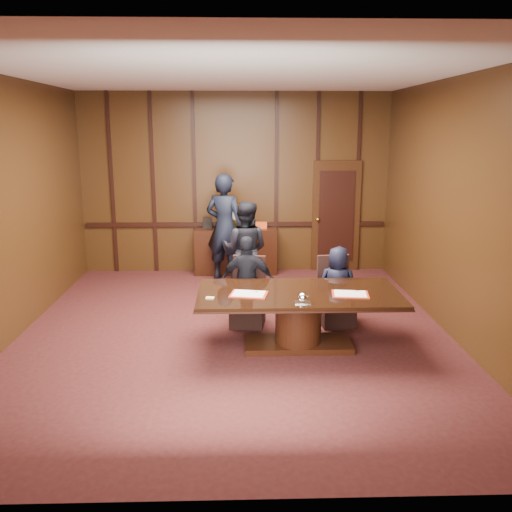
{
  "coord_description": "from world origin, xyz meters",
  "views": [
    {
      "loc": [
        0.09,
        -7.16,
        2.83
      ],
      "look_at": [
        0.31,
        0.3,
        1.05
      ],
      "focal_mm": 38.0,
      "sensor_mm": 36.0,
      "label": 1
    }
  ],
  "objects_px": {
    "witness_right": "(245,250)",
    "witness_left": "(225,227)",
    "signatory_left": "(248,282)",
    "signatory_right": "(338,286)",
    "sideboard": "(236,249)",
    "conference_table": "(298,310)"
  },
  "relations": [
    {
      "from": "witness_left",
      "to": "signatory_right",
      "type": "bearing_deg",
      "value": 146.16
    },
    {
      "from": "witness_left",
      "to": "witness_right",
      "type": "relative_size",
      "value": 1.23
    },
    {
      "from": "sideboard",
      "to": "witness_left",
      "type": "bearing_deg",
      "value": -112.98
    },
    {
      "from": "signatory_left",
      "to": "witness_left",
      "type": "distance_m",
      "value": 2.54
    },
    {
      "from": "conference_table",
      "to": "witness_left",
      "type": "height_order",
      "value": "witness_left"
    },
    {
      "from": "sideboard",
      "to": "signatory_left",
      "type": "height_order",
      "value": "sideboard"
    },
    {
      "from": "conference_table",
      "to": "witness_right",
      "type": "bearing_deg",
      "value": 106.71
    },
    {
      "from": "signatory_left",
      "to": "witness_left",
      "type": "xyz_separation_m",
      "value": [
        -0.39,
        2.48,
        0.34
      ]
    },
    {
      "from": "sideboard",
      "to": "signatory_right",
      "type": "height_order",
      "value": "sideboard"
    },
    {
      "from": "signatory_left",
      "to": "signatory_right",
      "type": "bearing_deg",
      "value": -175.8
    },
    {
      "from": "conference_table",
      "to": "witness_left",
      "type": "bearing_deg",
      "value": 107.57
    },
    {
      "from": "sideboard",
      "to": "witness_right",
      "type": "bearing_deg",
      "value": -83.73
    },
    {
      "from": "conference_table",
      "to": "witness_right",
      "type": "xyz_separation_m",
      "value": [
        -0.67,
        2.23,
        0.31
      ]
    },
    {
      "from": "conference_table",
      "to": "witness_right",
      "type": "height_order",
      "value": "witness_right"
    },
    {
      "from": "conference_table",
      "to": "witness_left",
      "type": "relative_size",
      "value": 1.3
    },
    {
      "from": "witness_right",
      "to": "witness_left",
      "type": "bearing_deg",
      "value": -55.31
    },
    {
      "from": "sideboard",
      "to": "signatory_right",
      "type": "relative_size",
      "value": 1.36
    },
    {
      "from": "signatory_right",
      "to": "witness_left",
      "type": "height_order",
      "value": "witness_left"
    },
    {
      "from": "sideboard",
      "to": "signatory_left",
      "type": "bearing_deg",
      "value": -86.36
    },
    {
      "from": "conference_table",
      "to": "signatory_right",
      "type": "xyz_separation_m",
      "value": [
        0.65,
        0.8,
        0.08
      ]
    },
    {
      "from": "sideboard",
      "to": "witness_right",
      "type": "xyz_separation_m",
      "value": [
        0.17,
        -1.53,
        0.34
      ]
    },
    {
      "from": "signatory_left",
      "to": "signatory_right",
      "type": "distance_m",
      "value": 1.3
    }
  ]
}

